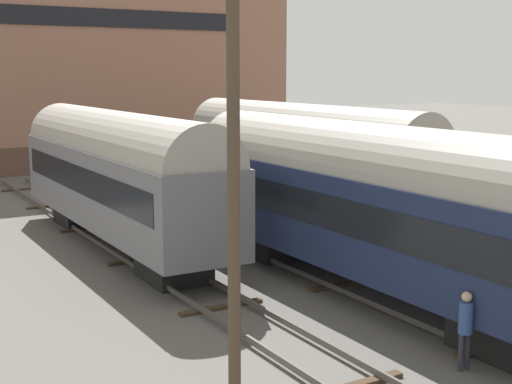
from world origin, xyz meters
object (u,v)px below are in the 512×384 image
Objects in this scene: train_car_navy at (367,199)px; person_worker at (466,323)px; train_car_grey at (118,171)px; utility_pole at (234,167)px; train_car_maroon at (299,154)px.

train_car_navy is 6.05m from person_worker.
train_car_grey is 1.61× the size of utility_pole.
train_car_maroon is 1.72× the size of utility_pole.
utility_pole is (-11.62, -15.09, 1.95)m from train_car_maroon.
person_worker is at bearing -111.08° from train_car_maroon.
train_car_grey is 0.94× the size of train_car_maroon.
train_car_maroon is at bearing 52.41° from utility_pole.
train_car_navy is 9.00× the size of person_worker.
train_car_navy reaches higher than person_worker.
utility_pole is at bearing -145.31° from train_car_navy.
utility_pole is (-5.60, 0.51, 3.83)m from person_worker.
train_car_grey is 0.93× the size of train_car_navy.
utility_pole is at bearing -101.31° from train_car_grey.
train_car_navy is (4.38, -9.33, -0.02)m from train_car_grey.
train_car_grey is 14.76m from utility_pole.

